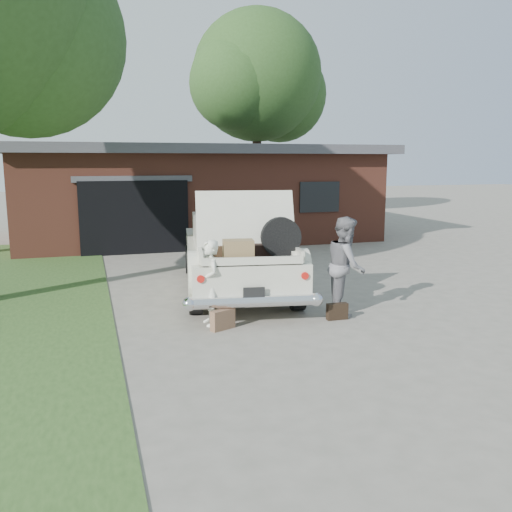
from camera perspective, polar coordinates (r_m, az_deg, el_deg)
name	(u,v)px	position (r m, az deg, el deg)	size (l,w,h in m)	color
ground	(266,325)	(9.40, 1.10, -7.23)	(90.00, 90.00, 0.00)	gray
house	(194,191)	(20.38, -6.53, 6.82)	(12.80, 7.80, 3.30)	brown
tree_right	(259,82)	(27.46, 0.29, 17.83)	(7.17, 6.24, 9.92)	#38281E
sedan	(237,253)	(11.74, -2.06, 0.36)	(3.00, 5.84, 2.23)	beige
woman_left	(210,283)	(9.25, -4.87, -2.83)	(0.54, 0.35, 1.47)	white
woman_right	(346,265)	(10.03, 9.44, -0.98)	(0.87, 0.68, 1.79)	slate
suitcase_left	(223,320)	(9.11, -3.53, -6.70)	(0.44, 0.14, 0.34)	brown
suitcase_right	(337,311)	(9.76, 8.54, -5.79)	(0.38, 0.12, 0.29)	black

